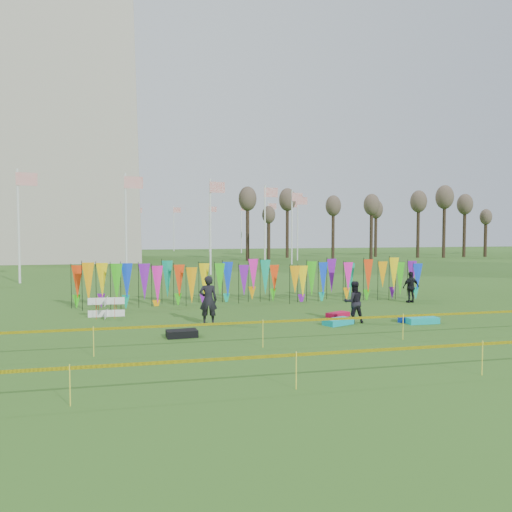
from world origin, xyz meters
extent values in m
plane|color=#2A5016|center=(0.00, 0.00, 0.00)|extent=(160.00, 160.00, 0.00)
cylinder|color=silver|center=(14.00, 48.00, 4.00)|extent=(0.16, 0.16, 8.00)
plane|color=#B31613|center=(14.60, 48.00, 7.30)|extent=(1.40, 0.00, 1.40)
cylinder|color=silver|center=(13.05, 55.25, 4.00)|extent=(0.16, 0.16, 8.00)
plane|color=#B31613|center=(13.65, 55.25, 7.30)|extent=(1.40, 0.00, 1.40)
cylinder|color=silver|center=(10.25, 62.00, 4.00)|extent=(0.16, 0.16, 8.00)
plane|color=#B31613|center=(10.85, 62.00, 7.30)|extent=(1.40, 0.00, 1.40)
cylinder|color=silver|center=(5.80, 67.80, 4.00)|extent=(0.16, 0.16, 8.00)
plane|color=#B31613|center=(6.40, 67.80, 7.30)|extent=(1.40, 0.00, 1.40)
cylinder|color=silver|center=(0.00, 72.25, 4.00)|extent=(0.16, 0.16, 8.00)
plane|color=#B31613|center=(0.60, 72.25, 7.30)|extent=(1.40, 0.00, 1.40)
cylinder|color=silver|center=(-6.75, 75.05, 4.00)|extent=(0.16, 0.16, 8.00)
plane|color=#B31613|center=(-6.15, 75.05, 7.30)|extent=(1.40, 0.00, 1.40)
cylinder|color=silver|center=(-14.00, 76.00, 4.00)|extent=(0.16, 0.16, 8.00)
plane|color=#B31613|center=(-13.40, 76.00, 7.30)|extent=(1.40, 0.00, 1.40)
cylinder|color=silver|center=(-21.25, 75.05, 4.00)|extent=(0.16, 0.16, 8.00)
plane|color=#B31613|center=(-20.65, 75.05, 7.30)|extent=(1.40, 0.00, 1.40)
cylinder|color=silver|center=(-28.00, 72.25, 4.00)|extent=(0.16, 0.16, 8.00)
plane|color=#B31613|center=(-27.40, 72.25, 7.30)|extent=(1.40, 0.00, 1.40)
cylinder|color=silver|center=(-14.00, 20.00, 4.00)|extent=(0.16, 0.16, 8.00)
plane|color=#B31613|center=(-13.40, 20.00, 7.30)|extent=(1.40, 0.00, 1.40)
cylinder|color=silver|center=(-6.75, 20.95, 4.00)|extent=(0.16, 0.16, 8.00)
plane|color=#B31613|center=(-6.15, 20.95, 7.30)|extent=(1.40, 0.00, 1.40)
cylinder|color=silver|center=(0.00, 23.75, 4.00)|extent=(0.16, 0.16, 8.00)
plane|color=#B31613|center=(0.60, 23.75, 7.30)|extent=(1.40, 0.00, 1.40)
cylinder|color=silver|center=(5.80, 28.20, 4.00)|extent=(0.16, 0.16, 8.00)
plane|color=#B31613|center=(6.40, 28.20, 7.30)|extent=(1.40, 0.00, 1.40)
cylinder|color=silver|center=(10.25, 34.00, 4.00)|extent=(0.16, 0.16, 8.00)
plane|color=#B31613|center=(10.85, 34.00, 7.30)|extent=(1.40, 0.00, 1.40)
cylinder|color=silver|center=(13.05, 40.75, 4.00)|extent=(0.16, 0.16, 8.00)
plane|color=#B31613|center=(13.65, 40.75, 7.30)|extent=(1.40, 0.00, 1.40)
cylinder|color=black|center=(-9.00, 6.97, 1.06)|extent=(0.03, 0.03, 2.12)
cone|color=#FB3C0D|center=(-8.72, 6.97, 1.24)|extent=(0.64, 0.64, 1.60)
cylinder|color=black|center=(-8.38, 6.97, 1.06)|extent=(0.03, 0.03, 2.12)
cone|color=#FF9D08|center=(-8.10, 6.97, 1.24)|extent=(0.64, 0.64, 1.60)
cylinder|color=black|center=(-7.76, 6.97, 1.06)|extent=(0.03, 0.03, 2.12)
cone|color=yellow|center=(-7.48, 6.97, 1.24)|extent=(0.64, 0.64, 1.60)
cylinder|color=black|center=(-7.14, 6.97, 1.06)|extent=(0.03, 0.03, 2.12)
cone|color=#31C016|center=(-6.86, 6.97, 1.24)|extent=(0.64, 0.64, 1.60)
cylinder|color=black|center=(-6.52, 6.97, 1.06)|extent=(0.03, 0.03, 2.12)
cone|color=#0D3EEC|center=(-6.24, 6.97, 1.24)|extent=(0.64, 0.64, 1.60)
cylinder|color=black|center=(-5.90, 6.97, 1.06)|extent=(0.03, 0.03, 2.12)
cone|color=purple|center=(-5.62, 6.97, 1.24)|extent=(0.64, 0.64, 1.60)
cylinder|color=black|center=(-5.28, 6.97, 1.06)|extent=(0.03, 0.03, 2.12)
cone|color=#FB1BAF|center=(-5.00, 6.97, 1.24)|extent=(0.64, 0.64, 1.60)
cylinder|color=black|center=(-4.66, 6.97, 1.06)|extent=(0.03, 0.03, 2.12)
cone|color=#0AA47A|center=(-4.38, 6.97, 1.24)|extent=(0.64, 0.64, 1.60)
cylinder|color=black|center=(-4.03, 6.97, 1.06)|extent=(0.03, 0.03, 2.12)
cone|color=#FB3C0D|center=(-3.75, 6.97, 1.24)|extent=(0.64, 0.64, 1.60)
cylinder|color=black|center=(-3.41, 6.97, 1.06)|extent=(0.03, 0.03, 2.12)
cone|color=#FF9D08|center=(-3.13, 6.97, 1.24)|extent=(0.64, 0.64, 1.60)
cylinder|color=black|center=(-2.79, 6.97, 1.06)|extent=(0.03, 0.03, 2.12)
cone|color=yellow|center=(-2.51, 6.97, 1.24)|extent=(0.64, 0.64, 1.60)
cylinder|color=black|center=(-2.17, 6.97, 1.06)|extent=(0.03, 0.03, 2.12)
cone|color=#31C016|center=(-1.89, 6.97, 1.24)|extent=(0.64, 0.64, 1.60)
cylinder|color=black|center=(-1.55, 6.97, 1.06)|extent=(0.03, 0.03, 2.12)
cone|color=#0D3EEC|center=(-1.27, 6.97, 1.24)|extent=(0.64, 0.64, 1.60)
cylinder|color=black|center=(-0.93, 6.97, 1.06)|extent=(0.03, 0.03, 2.12)
cone|color=purple|center=(-0.65, 6.97, 1.24)|extent=(0.64, 0.64, 1.60)
cylinder|color=black|center=(-0.31, 6.97, 1.06)|extent=(0.03, 0.03, 2.12)
cone|color=#FB1BAF|center=(-0.03, 6.97, 1.24)|extent=(0.64, 0.64, 1.60)
cylinder|color=black|center=(0.31, 6.97, 1.06)|extent=(0.03, 0.03, 2.12)
cone|color=#0AA47A|center=(0.59, 6.97, 1.24)|extent=(0.64, 0.64, 1.60)
cylinder|color=black|center=(0.93, 6.97, 1.06)|extent=(0.03, 0.03, 2.12)
cone|color=#FB3C0D|center=(1.21, 6.97, 1.24)|extent=(0.64, 0.64, 1.60)
cylinder|color=black|center=(1.55, 6.97, 1.06)|extent=(0.03, 0.03, 2.12)
cone|color=#FF9D08|center=(1.83, 6.97, 1.24)|extent=(0.64, 0.64, 1.60)
cylinder|color=black|center=(2.17, 6.97, 1.06)|extent=(0.03, 0.03, 2.12)
cone|color=yellow|center=(2.45, 6.97, 1.24)|extent=(0.64, 0.64, 1.60)
cylinder|color=black|center=(2.79, 6.97, 1.06)|extent=(0.03, 0.03, 2.12)
cone|color=#31C016|center=(3.07, 6.97, 1.24)|extent=(0.64, 0.64, 1.60)
cylinder|color=black|center=(3.41, 6.97, 1.06)|extent=(0.03, 0.03, 2.12)
cone|color=#0D3EEC|center=(3.69, 6.97, 1.24)|extent=(0.64, 0.64, 1.60)
cylinder|color=black|center=(4.03, 6.97, 1.06)|extent=(0.03, 0.03, 2.12)
cone|color=purple|center=(4.31, 6.97, 1.24)|extent=(0.64, 0.64, 1.60)
cylinder|color=black|center=(4.66, 6.97, 1.06)|extent=(0.03, 0.03, 2.12)
cone|color=#FB1BAF|center=(4.94, 6.97, 1.24)|extent=(0.64, 0.64, 1.60)
cylinder|color=black|center=(5.28, 6.97, 1.06)|extent=(0.03, 0.03, 2.12)
cone|color=#0AA47A|center=(5.56, 6.97, 1.24)|extent=(0.64, 0.64, 1.60)
cylinder|color=black|center=(5.90, 6.97, 1.06)|extent=(0.03, 0.03, 2.12)
cone|color=#FB3C0D|center=(6.18, 6.97, 1.24)|extent=(0.64, 0.64, 1.60)
cylinder|color=black|center=(6.52, 6.97, 1.06)|extent=(0.03, 0.03, 2.12)
cone|color=#FF9D08|center=(6.80, 6.97, 1.24)|extent=(0.64, 0.64, 1.60)
cylinder|color=black|center=(7.14, 6.97, 1.06)|extent=(0.03, 0.03, 2.12)
cone|color=yellow|center=(7.42, 6.97, 1.24)|extent=(0.64, 0.64, 1.60)
cylinder|color=black|center=(7.76, 6.97, 1.06)|extent=(0.03, 0.03, 2.12)
cone|color=#31C016|center=(8.04, 6.97, 1.24)|extent=(0.64, 0.64, 1.60)
cylinder|color=black|center=(8.38, 6.97, 1.06)|extent=(0.03, 0.03, 2.12)
cone|color=#0D3EEC|center=(8.66, 6.97, 1.24)|extent=(0.64, 0.64, 1.60)
cylinder|color=black|center=(9.00, 6.97, 1.06)|extent=(0.03, 0.03, 2.12)
cone|color=purple|center=(9.28, 6.97, 1.24)|extent=(0.64, 0.64, 1.60)
cube|color=yellow|center=(0.00, -2.46, 0.82)|extent=(26.00, 0.01, 0.08)
cylinder|color=yellow|center=(-7.00, -2.46, 0.45)|extent=(0.02, 0.02, 0.90)
cylinder|color=yellow|center=(-2.00, -2.46, 0.45)|extent=(0.02, 0.02, 0.90)
cylinder|color=yellow|center=(3.00, -2.46, 0.45)|extent=(0.02, 0.02, 0.90)
cube|color=yellow|center=(0.00, -6.69, 0.82)|extent=(26.00, 0.01, 0.08)
cylinder|color=yellow|center=(-7.00, -6.69, 0.45)|extent=(0.02, 0.02, 0.90)
cylinder|color=yellow|center=(-2.00, -6.69, 0.45)|extent=(0.02, 0.02, 0.90)
cylinder|color=yellow|center=(3.00, -6.69, 0.45)|extent=(0.02, 0.02, 0.90)
cylinder|color=#38281C|center=(6.00, 44.00, 3.20)|extent=(0.44, 0.44, 6.40)
ellipsoid|color=brown|center=(6.00, 44.00, 6.56)|extent=(1.92, 1.92, 2.56)
cylinder|color=#38281C|center=(10.00, 44.00, 3.20)|extent=(0.44, 0.44, 6.40)
ellipsoid|color=brown|center=(10.00, 44.00, 6.56)|extent=(1.92, 1.92, 2.56)
cylinder|color=#38281C|center=(14.00, 44.00, 3.20)|extent=(0.44, 0.44, 6.40)
ellipsoid|color=brown|center=(14.00, 44.00, 6.56)|extent=(1.92, 1.92, 2.56)
cylinder|color=#38281C|center=(18.00, 44.00, 3.20)|extent=(0.44, 0.44, 6.40)
ellipsoid|color=brown|center=(18.00, 44.00, 6.56)|extent=(1.92, 1.92, 2.56)
cylinder|color=#38281C|center=(22.00, 44.00, 3.20)|extent=(0.44, 0.44, 6.40)
ellipsoid|color=brown|center=(22.00, 44.00, 6.56)|extent=(1.92, 1.92, 2.56)
cylinder|color=#38281C|center=(26.00, 44.00, 3.20)|extent=(0.44, 0.44, 6.40)
ellipsoid|color=brown|center=(26.00, 44.00, 6.56)|extent=(1.92, 1.92, 2.56)
cylinder|color=#38281C|center=(30.00, 44.00, 3.20)|extent=(0.44, 0.44, 6.40)
ellipsoid|color=brown|center=(30.00, 44.00, 6.56)|extent=(1.92, 1.92, 2.56)
cylinder|color=#38281C|center=(34.00, 44.00, 3.20)|extent=(0.44, 0.44, 6.40)
ellipsoid|color=brown|center=(34.00, 44.00, 6.56)|extent=(1.92, 1.92, 2.56)
cylinder|color=#38281C|center=(38.00, 44.00, 3.20)|extent=(0.44, 0.44, 6.40)
ellipsoid|color=brown|center=(38.00, 44.00, 6.56)|extent=(1.92, 1.92, 2.56)
cylinder|color=#38281C|center=(42.00, 44.00, 3.20)|extent=(0.44, 0.44, 6.40)
ellipsoid|color=brown|center=(42.00, 44.00, 6.56)|extent=(1.92, 1.92, 2.56)
cylinder|color=#38281C|center=(46.00, 44.00, 3.20)|extent=(0.44, 0.44, 6.40)
ellipsoid|color=brown|center=(46.00, 44.00, 6.56)|extent=(1.92, 1.92, 2.56)
cylinder|color=red|center=(-7.50, 4.02, 0.43)|extent=(0.02, 0.02, 0.86)
cylinder|color=red|center=(-6.75, 4.02, 0.43)|extent=(0.02, 0.02, 0.86)
cylinder|color=red|center=(-7.50, 4.77, 0.43)|extent=(0.02, 0.02, 0.86)
cylinder|color=red|center=(-6.75, 4.77, 0.43)|extent=(0.02, 0.02, 0.86)
imported|color=black|center=(-3.07, 1.83, 0.97)|extent=(0.79, 0.63, 1.95)
imported|color=black|center=(2.70, 0.86, 0.84)|extent=(0.86, 0.57, 1.69)
imported|color=black|center=(7.89, 5.37, 0.80)|extent=(0.98, 0.61, 1.61)
cube|color=#0CB0BC|center=(1.93, 0.60, 0.12)|extent=(1.35, 1.04, 0.24)
cube|color=#092999|center=(5.05, 0.37, 0.11)|extent=(1.21, 1.09, 0.23)
cube|color=red|center=(2.61, 2.28, 0.10)|extent=(1.16, 0.90, 0.19)
cube|color=black|center=(-4.28, -0.31, 0.12)|extent=(1.11, 0.70, 0.25)
cube|color=#0DB3B6|center=(5.32, 0.12, 0.12)|extent=(1.28, 0.62, 0.24)
camera|label=1|loc=(-5.62, -17.73, 3.75)|focal=35.00mm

